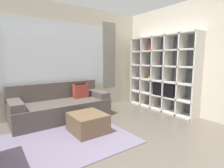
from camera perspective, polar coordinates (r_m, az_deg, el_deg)
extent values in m
cube|color=beige|center=(4.57, -17.42, 7.77)|extent=(6.14, 0.07, 2.70)
cube|color=white|center=(4.54, -17.30, 9.04)|extent=(2.72, 0.01, 1.60)
cube|color=gray|center=(5.22, -0.95, 9.23)|extent=(0.44, 0.03, 1.90)
cube|color=beige|center=(4.78, 20.38, 7.63)|extent=(0.07, 4.46, 2.70)
cube|color=slate|center=(3.07, -21.67, -18.42)|extent=(2.85, 1.69, 0.01)
cube|color=#515660|center=(4.93, 17.04, 3.45)|extent=(0.02, 1.97, 1.96)
cube|color=silver|center=(4.25, 26.18, 2.28)|extent=(0.37, 0.04, 1.96)
cube|color=silver|center=(4.45, 21.71, 2.76)|extent=(0.37, 0.04, 1.96)
cube|color=silver|center=(4.67, 17.64, 3.18)|extent=(0.37, 0.04, 1.96)
cube|color=silver|center=(4.91, 13.96, 3.55)|extent=(0.37, 0.04, 1.96)
cube|color=silver|center=(5.17, 10.63, 3.87)|extent=(0.37, 0.04, 1.96)
cube|color=silver|center=(5.45, 7.63, 4.14)|extent=(0.37, 0.04, 1.96)
cube|color=silver|center=(4.95, 15.32, -7.76)|extent=(0.37, 1.97, 0.04)
cube|color=silver|center=(4.87, 15.49, -3.53)|extent=(0.37, 1.97, 0.04)
cube|color=silver|center=(4.81, 15.66, 1.05)|extent=(0.37, 1.97, 0.04)
cube|color=silver|center=(4.78, 15.84, 5.71)|extent=(0.37, 1.97, 0.04)
cube|color=silver|center=(4.78, 16.03, 10.40)|extent=(0.37, 1.97, 0.04)
cube|color=silver|center=(4.81, 16.21, 14.84)|extent=(0.37, 1.97, 0.04)
cube|color=black|center=(4.60, 16.30, -1.88)|extent=(0.04, 0.63, 0.33)
cube|color=black|center=(4.65, 16.38, -3.69)|extent=(0.10, 0.24, 0.03)
cylinder|color=red|center=(5.02, 12.32, 11.55)|extent=(0.09, 0.09, 0.17)
cube|color=#232328|center=(5.03, 12.01, 6.51)|extent=(0.11, 0.11, 0.06)
cylinder|color=orange|center=(5.03, 12.17, 2.05)|extent=(0.10, 0.10, 0.07)
cube|color=#564C47|center=(4.16, -16.07, -8.20)|extent=(2.09, 0.93, 0.41)
cube|color=#564C47|center=(4.42, -17.93, -2.01)|extent=(2.09, 0.18, 0.39)
cube|color=#564C47|center=(3.89, -29.18, -5.83)|extent=(0.24, 0.87, 0.15)
cube|color=#564C47|center=(4.48, -5.01, -3.12)|extent=(0.24, 0.87, 0.15)
cube|color=#AD3D33|center=(4.36, -9.99, -2.22)|extent=(0.35, 0.15, 0.34)
cube|color=#AD3D33|center=(4.35, -10.37, -2.26)|extent=(0.34, 0.13, 0.34)
cube|color=brown|center=(3.34, -7.91, -12.49)|extent=(0.59, 0.65, 0.35)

